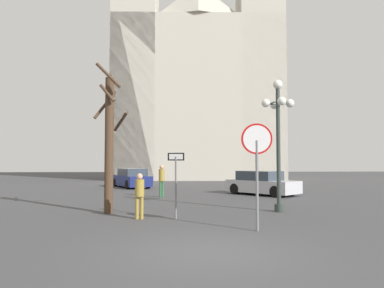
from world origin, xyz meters
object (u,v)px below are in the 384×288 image
Objects in this scene: one_way_arrow_sign at (176,177)px; parked_car_far_silver at (262,184)px; pedestrian_standing at (162,177)px; parked_car_near_navy at (131,178)px; stop_sign at (257,154)px; pedestrian_walking at (140,192)px; street_lamp at (278,127)px; cathedral at (197,64)px; bare_tree at (109,140)px.

parked_car_far_silver is at bearing 58.83° from one_way_arrow_sign.
one_way_arrow_sign reaches higher than pedestrian_standing.
parked_car_near_navy reaches higher than parked_car_far_silver.
parked_car_near_navy is (-5.41, 17.47, -1.51)m from stop_sign.
parked_car_far_silver is at bearing 53.01° from pedestrian_walking.
pedestrian_walking is at bearing -164.40° from street_lamp.
street_lamp is at bearing -51.76° from pedestrian_standing.
cathedral reaches higher than parked_car_near_navy.
parked_car_far_silver is (2.96, 10.93, -1.53)m from stop_sign.
one_way_arrow_sign is 1.27× the size of pedestrian_standing.
one_way_arrow_sign reaches higher than pedestrian_walking.
parked_car_near_navy is 8.04m from pedestrian_standing.
parked_car_far_silver is at bearing 74.85° from stop_sign.
bare_tree is 6.54m from pedestrian_standing.
pedestrian_walking reaches higher than parked_car_far_silver.
parked_car_near_navy is 2.73× the size of pedestrian_standing.
parked_car_far_silver is (8.37, -6.54, -0.02)m from parked_car_near_navy.
bare_tree reaches higher than pedestrian_standing.
stop_sign is at bearing -115.32° from street_lamp.
bare_tree reaches higher than one_way_arrow_sign.
cathedral is at bearing 80.17° from pedestrian_standing.
one_way_arrow_sign is at bearing -121.17° from parked_car_far_silver.
street_lamp is at bearing -62.18° from parked_car_near_navy.
pedestrian_standing reaches higher than parked_car_near_navy.
parked_car_near_navy is 15.27m from pedestrian_walking.
one_way_arrow_sign is 1.35m from pedestrian_walking.
pedestrian_walking is at bearing -126.99° from parked_car_far_silver.
bare_tree is at bearing -137.45° from parked_car_far_silver.
cathedral is 26.07× the size of pedestrian_walking.
one_way_arrow_sign is 0.43× the size of street_lamp.
bare_tree is (-2.54, 1.52, 1.34)m from one_way_arrow_sign.
bare_tree reaches higher than street_lamp.
cathedral is at bearing 96.82° from parked_car_far_silver.
cathedral is 9.34× the size of parked_car_far_silver.
one_way_arrow_sign is at bearing -95.90° from cathedral.
stop_sign reaches higher than pedestrian_walking.
pedestrian_walking is at bearing 177.76° from one_way_arrow_sign.
pedestrian_standing is (-4.74, 6.02, -2.25)m from street_lamp.
cathedral reaches higher than one_way_arrow_sign.
street_lamp reaches higher than parked_car_near_navy.
street_lamp is 0.92× the size of bare_tree.
bare_tree is at bearing -101.56° from cathedral.
cathedral is at bearing 88.82° from stop_sign.
cathedral is at bearing 84.10° from one_way_arrow_sign.
street_lamp is (1.17, -26.60, -9.84)m from cathedral.
stop_sign is 6.16m from bare_tree.
bare_tree is at bearing 131.30° from pedestrian_walking.
street_lamp is 2.92× the size of pedestrian_standing.
parked_car_near_navy is at bearing 141.98° from parked_car_far_silver.
one_way_arrow_sign is (-2.28, 2.27, -0.75)m from stop_sign.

